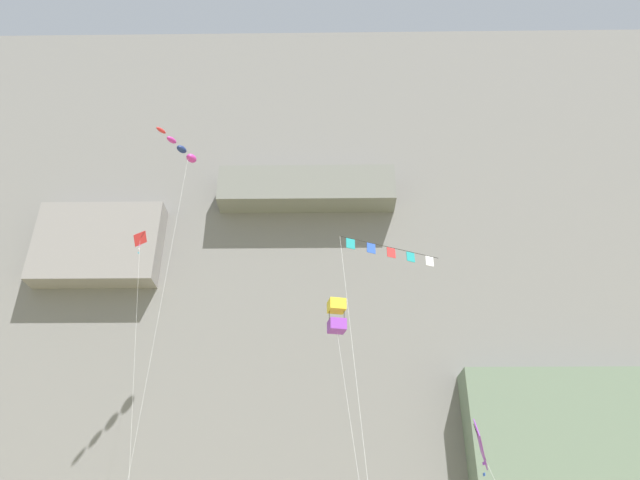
% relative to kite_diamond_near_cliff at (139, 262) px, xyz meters
% --- Properties ---
extents(cliff_face, '(180.00, 34.63, 59.00)m').
position_rel_kite_diamond_near_cliff_xyz_m(cliff_face, '(10.36, 32.16, 10.07)').
color(cliff_face, slate).
rests_on(cliff_face, ground).
extents(kite_diamond_near_cliff, '(2.95, 1.83, 21.87)m').
position_rel_kite_diamond_near_cliff_xyz_m(kite_diamond_near_cliff, '(0.00, 0.00, 0.00)').
color(kite_diamond_near_cliff, red).
rests_on(kite_diamond_near_cliff, ground).
extents(kite_box_mid_left, '(2.12, 5.94, 16.30)m').
position_rel_kite_diamond_near_cliff_xyz_m(kite_box_mid_left, '(12.88, -0.79, -4.10)').
color(kite_box_mid_left, yellow).
rests_on(kite_box_mid_left, ground).
extents(kite_banner_high_left, '(5.22, 5.94, 16.26)m').
position_rel_kite_diamond_near_cliff_xyz_m(kite_banner_high_left, '(15.41, -8.09, -4.05)').
color(kite_banner_high_left, black).
rests_on(kite_banner_high_left, ground).
extents(kite_diamond_upper_right, '(2.12, 2.90, 8.20)m').
position_rel_kite_diamond_near_cliff_xyz_m(kite_diamond_upper_right, '(19.37, -5.74, -12.42)').
color(kite_diamond_upper_right, purple).
rests_on(kite_diamond_upper_right, ground).
extents(kite_windsock_upper_mid, '(2.72, 5.98, 31.95)m').
position_rel_kite_diamond_near_cliff_xyz_m(kite_windsock_upper_mid, '(0.61, 3.84, 11.97)').
color(kite_windsock_upper_mid, '#CC3399').
rests_on(kite_windsock_upper_mid, ground).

